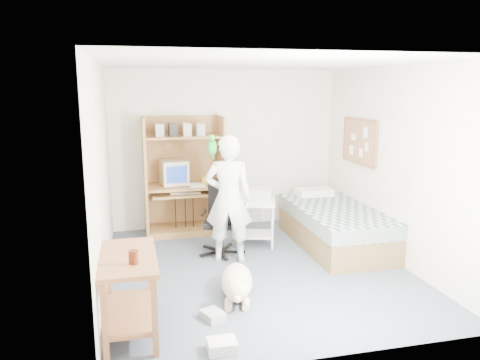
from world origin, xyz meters
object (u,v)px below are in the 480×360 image
at_px(person, 229,199).
at_px(dog, 237,282).
at_px(printer_cart, 256,216).
at_px(computer_hutch, 184,180).
at_px(side_desk, 129,283).
at_px(bed, 334,226).
at_px(office_chair, 222,228).

relative_size(person, dog, 1.58).
bearing_deg(printer_cart, person, -118.66).
height_order(computer_hutch, side_desk, computer_hutch).
relative_size(bed, office_chair, 2.03).
relative_size(computer_hutch, printer_cart, 2.76).
xyz_separation_m(office_chair, dog, (-0.11, -1.41, -0.18)).
distance_m(computer_hutch, office_chair, 1.21).
height_order(computer_hutch, dog, computer_hutch).
bearing_deg(computer_hutch, printer_cart, -43.41).
distance_m(computer_hutch, printer_cart, 1.31).
bearing_deg(office_chair, computer_hutch, 126.53).
bearing_deg(side_desk, dog, 23.53).
height_order(side_desk, office_chair, office_chair).
height_order(office_chair, person, person).
height_order(person, dog, person).
distance_m(side_desk, printer_cart, 2.72).
relative_size(bed, person, 1.22).
distance_m(bed, office_chair, 1.62).
distance_m(dog, printer_cart, 1.74).
distance_m(office_chair, dog, 1.42).
bearing_deg(bed, printer_cart, 166.44).
relative_size(bed, dog, 1.94).
bearing_deg(person, dog, 99.09).
bearing_deg(office_chair, dog, -77.91).
distance_m(computer_hutch, dog, 2.55).
distance_m(computer_hutch, bed, 2.35).
height_order(dog, printer_cart, printer_cart).
bearing_deg(dog, office_chair, 98.07).
relative_size(side_desk, printer_cart, 1.53).
relative_size(side_desk, dog, 0.96).
distance_m(bed, person, 1.69).
xyz_separation_m(computer_hutch, bed, (2.00, -1.12, -0.53)).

